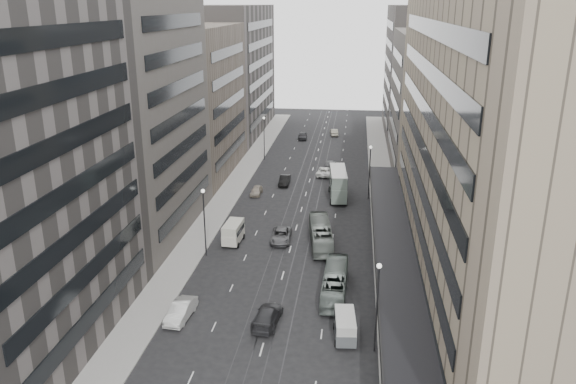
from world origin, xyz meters
The scene contains 27 objects.
ground centered at (0.00, 0.00, 0.00)m, with size 220.00×220.00×0.00m, color black.
sidewalk_right centered at (12.00, 37.50, 0.07)m, with size 4.00×125.00×0.15m, color gray.
sidewalk_left centered at (-12.00, 37.50, 0.07)m, with size 4.00×125.00×0.15m, color gray.
department_store centered at (21.45, 8.00, 14.95)m, with size 19.20×60.00×30.00m.
building_right_mid centered at (21.50, 52.00, 12.00)m, with size 15.00×28.00×24.00m, color #504B45.
building_right_far centered at (21.50, 82.00, 14.00)m, with size 15.00×32.00×28.00m, color #5E5854.
building_left_b centered at (-21.50, 19.00, 17.00)m, with size 15.00×26.00×34.00m, color #504B45.
building_left_c centered at (-21.50, 46.00, 12.50)m, with size 15.00×28.00×25.00m, color #665A4F.
building_left_d centered at (-21.50, 79.00, 14.00)m, with size 15.00×38.00×28.00m, color #5E5854.
lamp_right_near centered at (9.70, -5.00, 5.20)m, with size 0.44×0.44×8.32m.
lamp_right_far centered at (9.70, 35.00, 5.20)m, with size 0.44×0.44×8.32m.
lamp_left_near centered at (-9.70, 12.00, 5.20)m, with size 0.44×0.44×8.32m.
lamp_left_far centered at (-9.70, 55.00, 5.20)m, with size 0.44×0.44×8.32m.
bus_near centered at (5.86, 4.44, 1.36)m, with size 2.29×9.78×2.73m, color gray.
bus_far centered at (3.59, 16.73, 1.43)m, with size 2.40×10.25×2.86m, color gray.
double_decker centered at (5.02, 34.55, 2.43)m, with size 3.12×8.41×4.51m.
vw_microbus centered at (7.09, -3.33, 1.26)m, with size 2.22×4.33×2.27m.
panel_van centered at (-7.26, 16.06, 1.47)m, with size 2.27×4.32×2.67m.
sedan_1 centered at (-8.44, -1.91, 0.81)m, with size 1.71×4.91×1.62m, color silver.
sedan_2 centered at (-1.43, 17.35, 0.73)m, with size 2.41×5.22×1.45m, color #535355.
sedan_3 centered at (-0.17, -1.81, 0.78)m, with size 2.18×5.37×1.56m, color #28282B.
sedan_4 centered at (-7.65, 34.70, 0.67)m, with size 1.57×3.91×1.33m, color #A19685.
sedan_5 centered at (-3.91, 40.25, 0.76)m, with size 1.60×4.59×1.51m, color black.
sedan_6 centered at (2.31, 46.40, 0.73)m, with size 2.42×5.24×1.46m, color white.
sedan_7 centered at (3.09, 51.14, 0.67)m, with size 1.88×4.62×1.34m, color #59595C.
sedan_8 centered at (-4.10, 72.93, 0.77)m, with size 1.81×4.49×1.53m, color #262628.
sedan_9 centered at (2.57, 77.67, 0.73)m, with size 1.54×4.40×1.45m, color #A19C85.
Camera 1 is at (7.33, -47.05, 28.51)m, focal length 35.00 mm.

